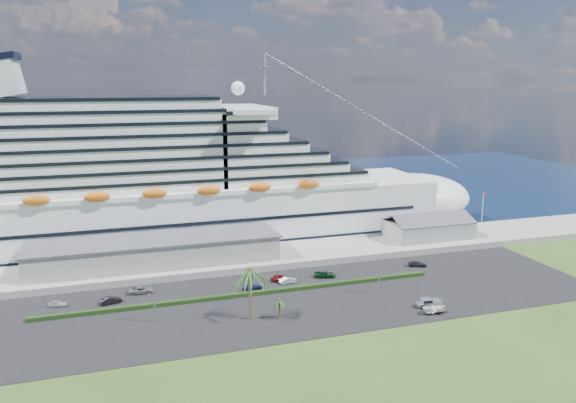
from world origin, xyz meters
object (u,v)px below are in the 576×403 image
object	(u,v)px
parked_car_3	(252,287)
cruise_ship	(159,186)
boat_trailer	(435,308)
pickup_truck	(429,302)

from	to	relation	value
parked_car_3	cruise_ship	bearing A→B (deg)	6.49
parked_car_3	boat_trailer	world-z (taller)	boat_trailer
cruise_ship	boat_trailer	bearing A→B (deg)	-55.12
parked_car_3	pickup_truck	size ratio (longest dim) A/B	0.84
parked_car_3	pickup_truck	xyz separation A→B (m)	(32.52, -20.63, 0.36)
cruise_ship	parked_car_3	world-z (taller)	cruise_ship
parked_car_3	boat_trailer	size ratio (longest dim) A/B	0.77
boat_trailer	cruise_ship	bearing A→B (deg)	124.88
cruise_ship	parked_car_3	xyz separation A→B (m)	(15.82, -44.65, -15.92)
cruise_ship	parked_car_3	distance (m)	49.97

